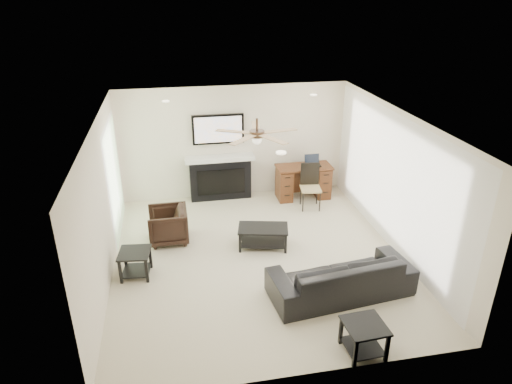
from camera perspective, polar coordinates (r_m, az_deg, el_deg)
The scene contains 10 objects.
room_shell at distance 7.54m, azimuth 1.54°, elevation 3.22°, with size 5.50×5.54×2.52m.
sofa at distance 7.27m, azimuth 10.58°, elevation -10.27°, with size 2.21×0.87×0.65m, color black.
armchair at distance 8.68m, azimuth -10.94°, elevation -4.08°, with size 0.70×0.72×0.66m, color black.
coffee_table at distance 8.40m, azimuth 0.88°, elevation -5.65°, with size 0.90×0.50×0.40m, color black.
end_table_near at distance 6.38m, azimuth 13.30°, elevation -17.37°, with size 0.52×0.52×0.45m, color black.
end_table_left at distance 7.86m, azimuth -14.81°, elevation -8.65°, with size 0.50×0.50×0.45m, color black.
fireplace_unit at distance 10.03m, azimuth -4.56°, elevation 4.21°, with size 1.52×0.34×1.91m, color black.
desk at distance 10.30m, azimuth 5.93°, elevation 1.28°, with size 1.22×0.56×0.76m, color #3D210F.
desk_chair at distance 9.78m, azimuth 6.85°, elevation 0.59°, with size 0.42×0.44×0.97m, color black.
laptop at distance 10.16m, azimuth 7.16°, elevation 3.88°, with size 0.33×0.24×0.23m, color black.
Camera 1 is at (-1.33, -6.78, 4.42)m, focal length 32.00 mm.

